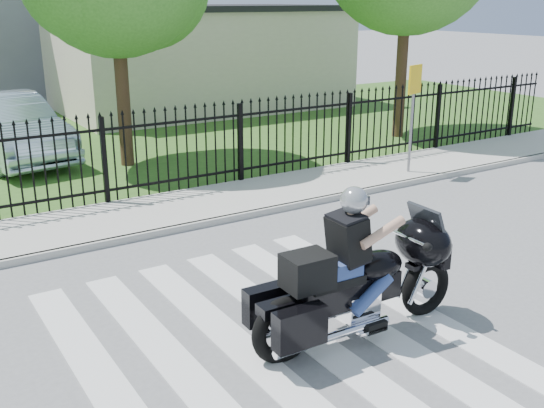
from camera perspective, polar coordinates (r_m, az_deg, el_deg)
ground at (r=7.86m, az=-0.16°, el=-11.97°), size 120.00×120.00×0.00m
crosswalk at (r=7.85m, az=-0.16°, el=-11.93°), size 5.00×5.50×0.01m
sidewalk at (r=12.00m, az=-12.97°, el=-1.30°), size 40.00×2.00×0.12m
curb at (r=11.11m, az=-11.21°, el=-2.74°), size 40.00×0.12×0.12m
grass_strip at (r=18.55m, az=-20.35°, el=4.64°), size 40.00×12.00×0.02m
iron_fence at (r=12.68m, az=-14.77°, el=3.57°), size 26.00×0.04×1.80m
building_low at (r=24.32m, az=-6.41°, el=12.70°), size 10.00×6.00×3.50m
building_low_roof at (r=24.23m, az=-6.56°, el=17.06°), size 10.20×6.20×0.20m
motorcycle_rider at (r=7.61m, az=7.44°, el=-6.45°), size 2.94×0.90×1.95m
parked_car at (r=17.27m, az=-22.59°, el=6.30°), size 2.44×5.20×1.65m
traffic_sign at (r=14.66m, az=12.58°, el=9.39°), size 0.51×0.20×2.42m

